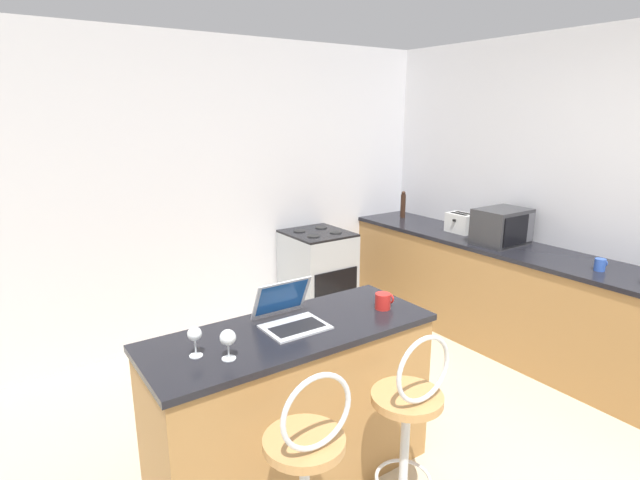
# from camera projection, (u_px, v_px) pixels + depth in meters

# --- Properties ---
(wall_back) EXTENTS (12.00, 0.06, 2.60)m
(wall_back) POSITION_uv_depth(u_px,v_px,m) (228.00, 191.00, 4.41)
(wall_back) COLOR silver
(wall_back) RESTS_ON ground_plane
(breakfast_bar) EXTENTS (1.53, 0.59, 0.90)m
(breakfast_bar) POSITION_uv_depth(u_px,v_px,m) (293.00, 405.00, 2.69)
(breakfast_bar) COLOR #9E703D
(breakfast_bar) RESTS_ON ground_plane
(counter_right) EXTENTS (0.62, 3.29, 0.90)m
(counter_right) POSITION_uv_depth(u_px,v_px,m) (505.00, 296.00, 4.26)
(counter_right) COLOR #9E703D
(counter_right) RESTS_ON ground_plane
(bar_stool_far) EXTENTS (0.40, 0.40, 1.04)m
(bar_stool_far) POSITION_uv_depth(u_px,v_px,m) (408.00, 436.00, 2.37)
(bar_stool_far) COLOR silver
(bar_stool_far) RESTS_ON ground_plane
(laptop) EXTENTS (0.32, 0.31, 0.23)m
(laptop) POSITION_uv_depth(u_px,v_px,m) (289.00, 314.00, 2.61)
(laptop) COLOR #B7BABF
(laptop) RESTS_ON breakfast_bar
(microwave) EXTENTS (0.44, 0.33, 0.30)m
(microwave) POSITION_uv_depth(u_px,v_px,m) (502.00, 226.00, 4.19)
(microwave) COLOR #2D2D30
(microwave) RESTS_ON counter_right
(toaster) EXTENTS (0.19, 0.25, 0.18)m
(toaster) POSITION_uv_depth(u_px,v_px,m) (461.00, 223.00, 4.60)
(toaster) COLOR silver
(toaster) RESTS_ON counter_right
(stove_range) EXTENTS (0.55, 0.60, 0.90)m
(stove_range) POSITION_uv_depth(u_px,v_px,m) (318.00, 278.00, 4.74)
(stove_range) COLOR #9EA3A8
(stove_range) RESTS_ON ground_plane
(mug_blue) EXTENTS (0.09, 0.07, 0.09)m
(mug_blue) POSITION_uv_depth(u_px,v_px,m) (600.00, 265.00, 3.50)
(mug_blue) COLOR #2D51AD
(mug_blue) RESTS_ON counter_right
(pepper_mill) EXTENTS (0.05, 0.05, 0.28)m
(pepper_mill) POSITION_uv_depth(u_px,v_px,m) (403.00, 205.00, 5.23)
(pepper_mill) COLOR #331E14
(pepper_mill) RESTS_ON counter_right
(mug_red) EXTENTS (0.11, 0.09, 0.09)m
(mug_red) POSITION_uv_depth(u_px,v_px,m) (383.00, 301.00, 2.83)
(mug_red) COLOR red
(mug_red) RESTS_ON breakfast_bar
(wine_glass_short) EXTENTS (0.07, 0.07, 0.14)m
(wine_glass_short) POSITION_uv_depth(u_px,v_px,m) (195.00, 335.00, 2.26)
(wine_glass_short) COLOR silver
(wine_glass_short) RESTS_ON breakfast_bar
(wine_glass_tall) EXTENTS (0.07, 0.07, 0.14)m
(wine_glass_tall) POSITION_uv_depth(u_px,v_px,m) (228.00, 339.00, 2.23)
(wine_glass_tall) COLOR silver
(wine_glass_tall) RESTS_ON breakfast_bar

